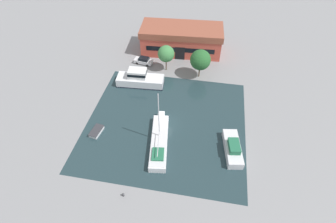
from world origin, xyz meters
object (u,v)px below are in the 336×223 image
object	(u,v)px
quay_tree_by_water	(166,54)
small_dinghy	(97,131)
warehouse_building	(181,39)
sailboat_moored	(159,141)
motor_cruiser	(140,79)
parked_car	(144,61)
quay_tree_near_building	(200,60)
cabin_boat	(233,148)

from	to	relation	value
quay_tree_by_water	small_dinghy	size ratio (longest dim) A/B	1.89
warehouse_building	sailboat_moored	distance (m)	31.46
warehouse_building	quay_tree_by_water	distance (m)	9.48
sailboat_moored	small_dinghy	distance (m)	12.00
warehouse_building	small_dinghy	size ratio (longest dim) A/B	6.23
small_dinghy	motor_cruiser	bearing A→B (deg)	-97.29
parked_car	small_dinghy	world-z (taller)	parked_car
quay_tree_by_water	sailboat_moored	bearing A→B (deg)	-82.57
small_dinghy	sailboat_moored	bearing A→B (deg)	-173.64
sailboat_moored	motor_cruiser	world-z (taller)	sailboat_moored
warehouse_building	sailboat_moored	world-z (taller)	sailboat_moored
parked_car	small_dinghy	size ratio (longest dim) A/B	1.41
sailboat_moored	small_dinghy	xyz separation A→B (m)	(-11.98, 0.44, -0.38)
motor_cruiser	quay_tree_near_building	bearing A→B (deg)	-71.68
warehouse_building	parked_car	world-z (taller)	warehouse_building
cabin_boat	quay_tree_by_water	bearing A→B (deg)	116.80
cabin_boat	small_dinghy	bearing A→B (deg)	171.15
warehouse_building	motor_cruiser	distance (m)	17.19
parked_car	motor_cruiser	size ratio (longest dim) A/B	0.45
motor_cruiser	cabin_boat	xyz separation A→B (m)	(20.45, -15.20, -0.46)
parked_car	small_dinghy	xyz separation A→B (m)	(-3.17, -23.27, -0.49)
parked_car	motor_cruiser	distance (m)	8.04
quay_tree_near_building	parked_car	xyz separation A→B (m)	(-13.85, 2.78, -3.68)
parked_car	motor_cruiser	world-z (taller)	motor_cruiser
small_dinghy	cabin_boat	bearing A→B (deg)	-171.24
quay_tree_by_water	sailboat_moored	xyz separation A→B (m)	(2.90, -22.21, -3.65)
parked_car	warehouse_building	bearing A→B (deg)	-37.38
small_dinghy	quay_tree_near_building	bearing A→B (deg)	-121.24
quay_tree_by_water	sailboat_moored	world-z (taller)	sailboat_moored
cabin_boat	warehouse_building	bearing A→B (deg)	104.43
cabin_boat	motor_cruiser	bearing A→B (deg)	134.23
warehouse_building	quay_tree_by_water	xyz separation A→B (m)	(-2.26, -9.14, 1.12)
quay_tree_by_water	cabin_boat	distance (m)	26.95
warehouse_building	quay_tree_near_building	world-z (taller)	quay_tree_near_building
parked_car	quay_tree_by_water	bearing A→B (deg)	-94.69
parked_car	small_dinghy	distance (m)	23.49
motor_cruiser	quay_tree_by_water	bearing A→B (deg)	-40.25
sailboat_moored	cabin_boat	world-z (taller)	sailboat_moored
quay_tree_by_water	motor_cruiser	bearing A→B (deg)	-126.45
quay_tree_near_building	quay_tree_by_water	bearing A→B (deg)	170.82
warehouse_building	cabin_boat	bearing A→B (deg)	-70.18
quay_tree_near_building	parked_car	world-z (taller)	quay_tree_near_building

